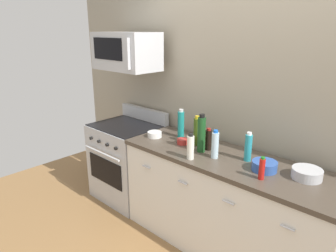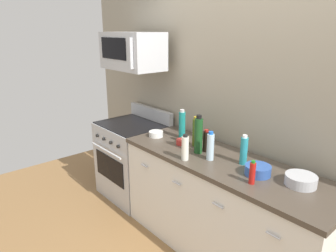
% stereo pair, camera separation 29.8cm
% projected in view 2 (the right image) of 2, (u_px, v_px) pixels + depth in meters
% --- Properties ---
extents(ground_plane, '(6.10, 6.10, 0.00)m').
position_uv_depth(ground_plane, '(218.00, 250.00, 2.87)').
color(ground_plane, olive).
extents(back_wall, '(5.08, 0.10, 2.70)m').
position_uv_depth(back_wall, '(255.00, 103.00, 2.72)').
color(back_wall, '#9E937F').
rests_on(back_wall, ground_plane).
extents(counter_unit, '(1.99, 0.66, 0.92)m').
position_uv_depth(counter_unit, '(220.00, 208.00, 2.73)').
color(counter_unit, silver).
rests_on(counter_unit, ground_plane).
extents(range_oven, '(0.76, 0.69, 1.07)m').
position_uv_depth(range_oven, '(133.00, 159.00, 3.72)').
color(range_oven, '#B7BABF').
rests_on(range_oven, ground_plane).
extents(microwave, '(0.74, 0.44, 0.40)m').
position_uv_depth(microwave, '(132.00, 51.00, 3.36)').
color(microwave, '#B7BABF').
extents(bottle_hot_sauce_red, '(0.04, 0.04, 0.18)m').
position_uv_depth(bottle_hot_sauce_red, '(252.00, 173.00, 2.18)').
color(bottle_hot_sauce_red, '#B21914').
rests_on(bottle_hot_sauce_red, countertop_slab).
extents(bottle_olive_oil, '(0.06, 0.06, 0.29)m').
position_uv_depth(bottle_olive_oil, '(196.00, 132.00, 2.87)').
color(bottle_olive_oil, '#385114').
rests_on(bottle_olive_oil, countertop_slab).
extents(bottle_water_clear, '(0.06, 0.06, 0.25)m').
position_uv_depth(bottle_water_clear, '(210.00, 146.00, 2.57)').
color(bottle_water_clear, silver).
rests_on(bottle_water_clear, countertop_slab).
extents(bottle_wine_green, '(0.07, 0.07, 0.35)m').
position_uv_depth(bottle_wine_green, '(198.00, 135.00, 2.70)').
color(bottle_wine_green, '#19471E').
rests_on(bottle_wine_green, countertop_slab).
extents(bottle_soy_sauce_dark, '(0.06, 0.06, 0.21)m').
position_uv_depth(bottle_soy_sauce_dark, '(206.00, 141.00, 2.75)').
color(bottle_soy_sauce_dark, black).
rests_on(bottle_soy_sauce_dark, countertop_slab).
extents(bottle_dish_soap, '(0.06, 0.06, 0.25)m').
position_uv_depth(bottle_dish_soap, '(244.00, 150.00, 2.49)').
color(bottle_dish_soap, teal).
rests_on(bottle_dish_soap, countertop_slab).
extents(bottle_sparkling_teal, '(0.07, 0.07, 0.30)m').
position_uv_depth(bottle_sparkling_teal, '(182.00, 125.00, 3.08)').
color(bottle_sparkling_teal, '#197F7A').
rests_on(bottle_sparkling_teal, countertop_slab).
extents(bottle_vinegar_white, '(0.06, 0.06, 0.23)m').
position_uv_depth(bottle_vinegar_white, '(185.00, 148.00, 2.57)').
color(bottle_vinegar_white, silver).
rests_on(bottle_vinegar_white, countertop_slab).
extents(bowl_steel_prep, '(0.22, 0.22, 0.08)m').
position_uv_depth(bowl_steel_prep, '(301.00, 180.00, 2.17)').
color(bowl_steel_prep, '#B2B5BA').
rests_on(bowl_steel_prep, countertop_slab).
extents(bowl_red_small, '(0.11, 0.11, 0.05)m').
position_uv_depth(bowl_red_small, '(182.00, 142.00, 2.94)').
color(bowl_red_small, '#B72D28').
rests_on(bowl_red_small, countertop_slab).
extents(bowl_white_ceramic, '(0.15, 0.15, 0.06)m').
position_uv_depth(bowl_white_ceramic, '(156.00, 134.00, 3.15)').
color(bowl_white_ceramic, white).
rests_on(bowl_white_ceramic, countertop_slab).
extents(bowl_blue_mixing, '(0.20, 0.20, 0.08)m').
position_uv_depth(bowl_blue_mixing, '(258.00, 170.00, 2.32)').
color(bowl_blue_mixing, '#2D519E').
rests_on(bowl_blue_mixing, countertop_slab).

